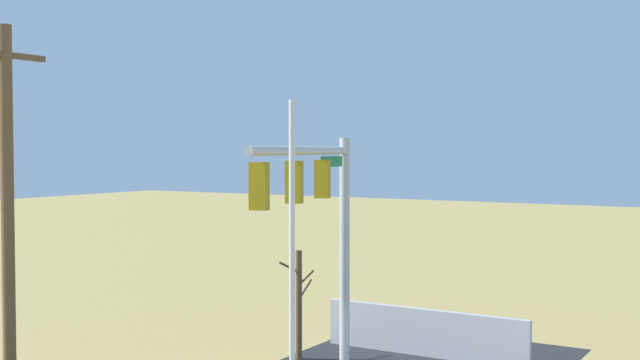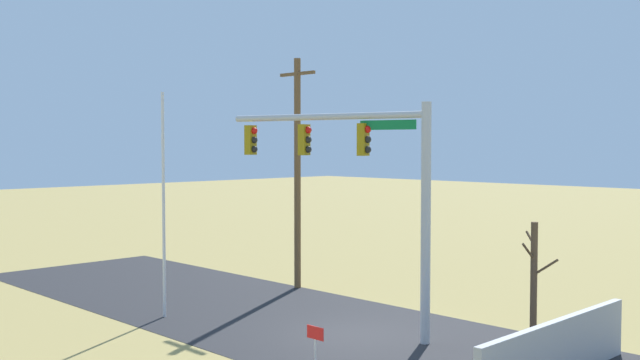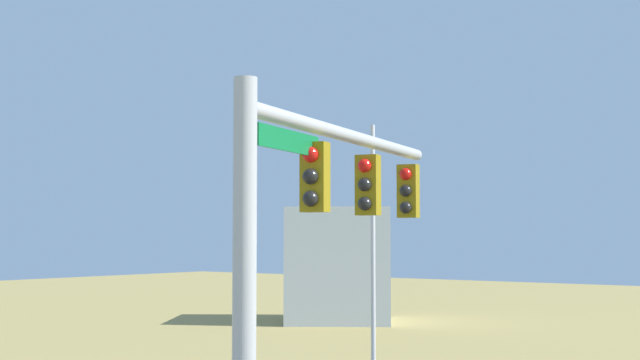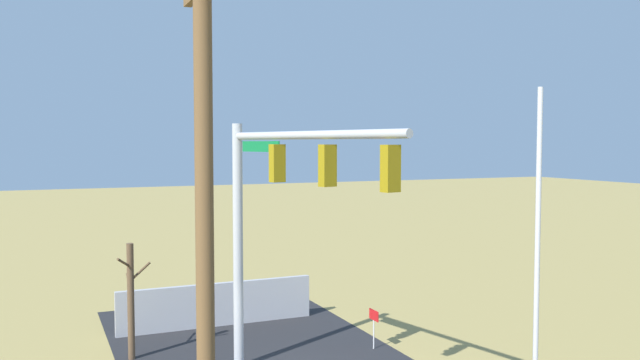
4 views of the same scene
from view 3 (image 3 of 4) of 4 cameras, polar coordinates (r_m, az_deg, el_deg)
signal_mast at (r=12.10m, az=-0.38°, el=-4.21°), size 6.72×1.79×6.86m
flagpole at (r=18.85m, az=3.43°, el=-7.63°), size 0.10×0.10×7.37m
distant_building at (r=52.31m, az=1.15°, el=-5.45°), size 8.81×8.63×6.62m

